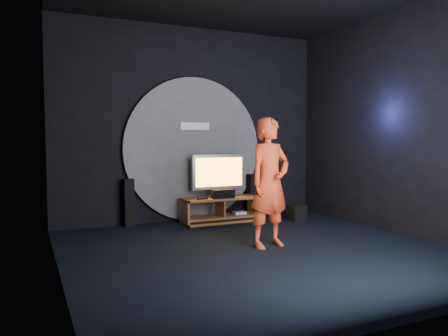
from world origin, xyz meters
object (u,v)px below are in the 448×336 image
(tv, at_px, (219,174))
(tower_speaker_right, at_px, (252,196))
(tower_speaker_left, at_px, (129,203))
(player, at_px, (270,183))
(subwoofer, at_px, (297,212))
(media_console, at_px, (221,211))

(tv, distance_m, tower_speaker_right, 0.92)
(tower_speaker_left, bearing_deg, player, -56.02)
(tv, distance_m, player, 1.95)
(tower_speaker_left, relative_size, subwoofer, 2.76)
(media_console, height_order, tower_speaker_left, tower_speaker_left)
(tv, height_order, tower_speaker_right, tv)
(media_console, xyz_separation_m, player, (-0.11, -1.88, 0.70))
(tower_speaker_left, xyz_separation_m, subwoofer, (2.91, -0.73, -0.26))
(tv, height_order, player, player)
(tower_speaker_right, bearing_deg, player, -112.50)
(tower_speaker_right, relative_size, subwoofer, 2.76)
(tv, xyz_separation_m, tower_speaker_right, (0.78, 0.17, -0.46))
(tower_speaker_left, relative_size, tower_speaker_right, 1.00)
(tower_speaker_right, bearing_deg, media_console, -162.86)
(media_console, xyz_separation_m, tower_speaker_left, (-1.58, 0.30, 0.21))
(tower_speaker_right, bearing_deg, subwoofer, -50.09)
(media_console, relative_size, tower_speaker_left, 1.71)
(tower_speaker_left, height_order, tower_speaker_right, same)
(player, bearing_deg, tower_speaker_right, 57.38)
(player, bearing_deg, tv, 76.96)
(tv, height_order, tower_speaker_left, tv)
(tower_speaker_left, height_order, player, player)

